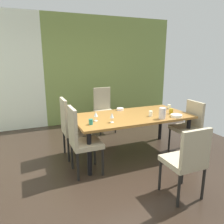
% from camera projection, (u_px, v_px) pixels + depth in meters
% --- Properties ---
extents(ground_plane, '(6.00, 5.94, 0.02)m').
position_uv_depth(ground_plane, '(109.00, 176.00, 3.33)').
color(ground_plane, black).
extents(garden_window_panel, '(3.56, 0.10, 2.79)m').
position_uv_depth(garden_window_panel, '(110.00, 70.00, 6.05)').
color(garden_window_panel, olive).
rests_on(garden_window_panel, ground_plane).
extents(dining_table, '(2.06, 1.05, 0.74)m').
position_uv_depth(dining_table, '(132.00, 119.00, 3.91)').
color(dining_table, olive).
rests_on(dining_table, ground_plane).
extents(chair_head_far, '(0.44, 0.44, 1.04)m').
position_uv_depth(chair_head_far, '(104.00, 108.00, 5.22)').
color(chair_head_far, tan).
rests_on(chair_head_far, ground_plane).
extents(chair_left_near, '(0.44, 0.44, 1.05)m').
position_uv_depth(chair_left_near, '(81.00, 138.00, 3.26)').
color(chair_left_near, tan).
rests_on(chair_left_near, ground_plane).
extents(chair_left_far, '(0.44, 0.44, 1.07)m').
position_uv_depth(chair_left_far, '(71.00, 125.00, 3.84)').
color(chair_left_far, tan).
rests_on(chair_left_far, ground_plane).
extents(chair_head_near, '(0.44, 0.44, 0.96)m').
position_uv_depth(chair_head_near, '(187.00, 159.00, 2.67)').
color(chair_head_near, tan).
rests_on(chair_head_near, ground_plane).
extents(chair_right_near, '(0.44, 0.44, 0.96)m').
position_uv_depth(chair_right_near, '(189.00, 124.00, 4.04)').
color(chair_right_near, tan).
rests_on(chair_right_near, ground_plane).
extents(wine_glass_west, '(0.07, 0.07, 0.15)m').
position_uv_depth(wine_glass_west, '(96.00, 114.00, 3.53)').
color(wine_glass_west, silver).
rests_on(wine_glass_west, dining_table).
extents(wine_glass_center, '(0.06, 0.06, 0.15)m').
position_uv_depth(wine_glass_center, '(112.00, 116.00, 3.45)').
color(wine_glass_center, silver).
rests_on(wine_glass_center, dining_table).
extents(serving_bowl_front, '(0.20, 0.20, 0.04)m').
position_uv_depth(serving_bowl_front, '(176.00, 116.00, 3.79)').
color(serving_bowl_front, white).
rests_on(serving_bowl_front, dining_table).
extents(serving_bowl_near_shelf, '(0.14, 0.14, 0.04)m').
position_uv_depth(serving_bowl_near_shelf, '(120.00, 109.00, 4.26)').
color(serving_bowl_near_shelf, white).
rests_on(serving_bowl_near_shelf, dining_table).
extents(cup_north, '(0.07, 0.07, 0.08)m').
position_uv_depth(cup_north, '(169.00, 107.00, 4.38)').
color(cup_north, beige).
rests_on(cup_north, dining_table).
extents(cup_east, '(0.06, 0.06, 0.09)m').
position_uv_depth(cup_east, '(91.00, 122.00, 3.36)').
color(cup_east, '#257B6C').
rests_on(cup_east, dining_table).
extents(cup_corner, '(0.07, 0.07, 0.09)m').
position_uv_depth(cup_corner, '(171.00, 111.00, 4.00)').
color(cup_corner, '#A88A17').
rests_on(cup_corner, dining_table).
extents(cup_right, '(0.07, 0.07, 0.09)m').
position_uv_depth(cup_right, '(151.00, 114.00, 3.83)').
color(cup_right, white).
rests_on(cup_right, dining_table).
extents(pitcher_near_window, '(0.13, 0.11, 0.19)m').
position_uv_depth(pitcher_near_window, '(162.00, 113.00, 3.66)').
color(pitcher_near_window, silver).
rests_on(pitcher_near_window, dining_table).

